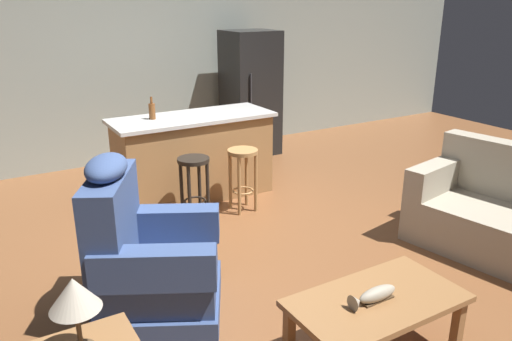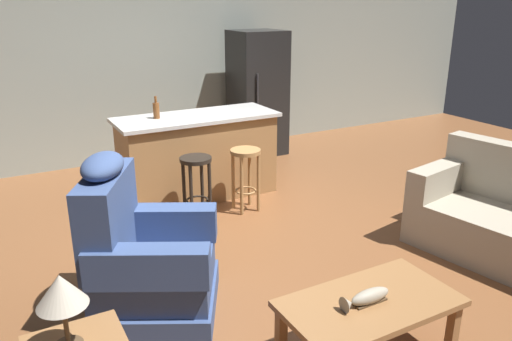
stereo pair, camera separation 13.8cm
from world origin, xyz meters
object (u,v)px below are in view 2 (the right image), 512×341
(recliner_near_lamp, at_px, (143,259))
(kitchen_island, at_px, (198,156))
(bar_stool_right, at_px, (246,168))
(refrigerator, at_px, (257,93))
(fish_figurine, at_px, (366,298))
(coffee_table, at_px, (370,308))
(bottle_tall_green, at_px, (156,110))
(table_lamp, at_px, (61,294))
(bar_stool_left, at_px, (196,177))

(recliner_near_lamp, relative_size, kitchen_island, 0.67)
(bar_stool_right, height_order, refrigerator, refrigerator)
(fish_figurine, xyz_separation_m, recliner_near_lamp, (-1.02, 1.18, -0.04))
(coffee_table, distance_m, bottle_tall_green, 3.25)
(recliner_near_lamp, distance_m, bar_stool_right, 1.98)
(table_lamp, distance_m, kitchen_island, 3.43)
(bar_stool_left, height_order, bottle_tall_green, bottle_tall_green)
(refrigerator, bearing_deg, coffee_table, -110.20)
(coffee_table, xyz_separation_m, bottle_tall_green, (-0.29, 3.16, 0.68))
(coffee_table, xyz_separation_m, fish_figurine, (-0.05, -0.02, 0.10))
(kitchen_island, bearing_deg, coffee_table, -92.67)
(recliner_near_lamp, distance_m, kitchen_island, 2.27)
(refrigerator, relative_size, bottle_tall_green, 7.31)
(fish_figurine, height_order, table_lamp, table_lamp)
(coffee_table, distance_m, bar_stool_right, 2.50)
(table_lamp, distance_m, bar_stool_left, 2.76)
(bar_stool_left, bearing_deg, kitchen_island, 66.07)
(table_lamp, distance_m, bar_stool_right, 3.12)
(recliner_near_lamp, bearing_deg, bar_stool_left, 82.02)
(coffee_table, relative_size, recliner_near_lamp, 0.92)
(bar_stool_right, bearing_deg, fish_figurine, -100.90)
(refrigerator, bearing_deg, bar_stool_right, -122.23)
(coffee_table, relative_size, bar_stool_right, 1.62)
(kitchen_island, relative_size, bottle_tall_green, 7.48)
(coffee_table, xyz_separation_m, table_lamp, (-1.71, 0.23, 0.50))
(coffee_table, height_order, bottle_tall_green, bottle_tall_green)
(kitchen_island, distance_m, bar_stool_right, 0.69)
(recliner_near_lamp, xyz_separation_m, bar_stool_left, (0.94, 1.29, 0.05))
(recliner_near_lamp, relative_size, refrigerator, 0.68)
(table_lamp, distance_m, bottle_tall_green, 3.27)
(kitchen_island, bearing_deg, fish_figurine, -93.61)
(table_lamp, bearing_deg, bar_stool_left, 54.84)
(fish_figurine, distance_m, bar_stool_left, 2.48)
(kitchen_island, bearing_deg, bar_stool_right, -65.98)
(fish_figurine, bearing_deg, table_lamp, 171.69)
(refrigerator, bearing_deg, bar_stool_left, -133.13)
(kitchen_island, xyz_separation_m, bar_stool_left, (-0.28, -0.63, -0.01))
(bar_stool_right, xyz_separation_m, refrigerator, (1.15, 1.83, 0.41))
(table_lamp, relative_size, bar_stool_left, 0.60)
(coffee_table, bearing_deg, kitchen_island, 87.33)
(fish_figurine, xyz_separation_m, refrigerator, (1.63, 4.31, 0.42))
(fish_figurine, distance_m, bottle_tall_green, 3.24)
(recliner_near_lamp, bearing_deg, bar_stool_right, 68.74)
(fish_figurine, xyz_separation_m, table_lamp, (-1.66, 0.24, 0.41))
(bar_stool_left, distance_m, bottle_tall_green, 0.91)
(kitchen_island, height_order, bar_stool_right, kitchen_island)
(bar_stool_right, bearing_deg, bar_stool_left, 180.00)
(kitchen_island, bearing_deg, recliner_near_lamp, -122.29)
(bar_stool_left, bearing_deg, fish_figurine, -88.07)
(table_lamp, bearing_deg, coffee_table, -7.55)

